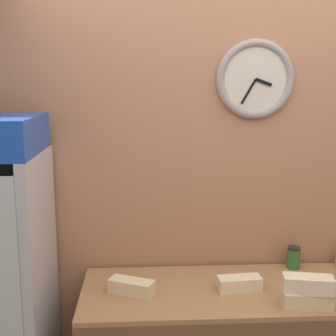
{
  "coord_description": "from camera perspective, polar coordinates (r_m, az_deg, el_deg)",
  "views": [
    {
      "loc": [
        -0.59,
        -1.4,
        1.99
      ],
      "look_at": [
        -0.45,
        0.93,
        1.54
      ],
      "focal_mm": 50.0,
      "sensor_mm": 36.0,
      "label": 1
    }
  ],
  "objects": [
    {
      "name": "sandwich_stack_bottom",
      "position": [
        2.42,
        16.6,
        -15.11
      ],
      "size": [
        0.24,
        0.12,
        0.08
      ],
      "color": "beige",
      "rests_on": "prep_counter"
    },
    {
      "name": "sandwich_flat_right",
      "position": [
        2.46,
        -4.48,
        -14.27
      ],
      "size": [
        0.25,
        0.18,
        0.08
      ],
      "color": "beige",
      "rests_on": "prep_counter"
    },
    {
      "name": "sandwich_flat_left",
      "position": [
        2.52,
        8.7,
        -13.75
      ],
      "size": [
        0.23,
        0.11,
        0.07
      ],
      "color": "beige",
      "rests_on": "prep_counter"
    },
    {
      "name": "wall_back",
      "position": [
        2.76,
        9.08,
        -2.43
      ],
      "size": [
        5.2,
        0.1,
        2.7
      ],
      "color": "#AD7A5B",
      "rests_on": "ground_plane"
    },
    {
      "name": "condiment_jar",
      "position": [
        2.84,
        15.06,
        -10.5
      ],
      "size": [
        0.08,
        0.08,
        0.13
      ],
      "color": "#336B38",
      "rests_on": "prep_counter"
    },
    {
      "name": "sandwich_stack_middle",
      "position": [
        2.39,
        16.71,
        -13.42
      ],
      "size": [
        0.25,
        0.14,
        0.08
      ],
      "color": "beige",
      "rests_on": "sandwich_stack_bottom"
    }
  ]
}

